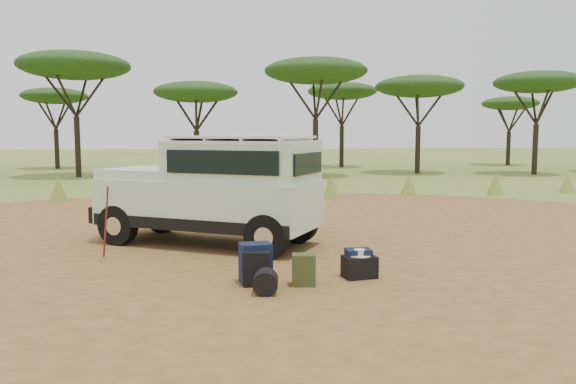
{
  "coord_description": "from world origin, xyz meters",
  "views": [
    {
      "loc": [
        -0.68,
        -10.5,
        2.22
      ],
      "look_at": [
        0.65,
        1.05,
        1.0
      ],
      "focal_mm": 35.0,
      "sensor_mm": 36.0,
      "label": 1
    }
  ],
  "objects": [
    {
      "name": "grass_fringe",
      "position": [
        0.12,
        8.67,
        0.4
      ],
      "size": [
        36.6,
        1.6,
        0.9
      ],
      "color": "olive",
      "rests_on": "ground"
    },
    {
      "name": "backpack_olive",
      "position": [
        0.47,
        -2.57,
        0.24
      ],
      "size": [
        0.36,
        0.28,
        0.47
      ],
      "primitive_type": "cube",
      "rotation": [
        0.0,
        0.0,
        -0.11
      ],
      "color": "#3B441F",
      "rests_on": "ground"
    },
    {
      "name": "backpack_navy",
      "position": [
        -0.22,
        -2.32,
        0.3
      ],
      "size": [
        0.5,
        0.4,
        0.6
      ],
      "primitive_type": "cube",
      "rotation": [
        0.0,
        0.0,
        0.16
      ],
      "color": "#121D3A",
      "rests_on": "ground"
    },
    {
      "name": "ground",
      "position": [
        0.0,
        0.0,
        0.0
      ],
      "size": [
        140.0,
        140.0,
        0.0
      ],
      "primitive_type": "plane",
      "color": "olive",
      "rests_on": "ground"
    },
    {
      "name": "duffel_navy",
      "position": [
        1.38,
        -2.15,
        0.22
      ],
      "size": [
        0.39,
        0.29,
        0.44
      ],
      "primitive_type": "cube",
      "rotation": [
        0.0,
        0.0,
        -0.01
      ],
      "color": "#121D3A",
      "rests_on": "ground"
    },
    {
      "name": "backpack_black",
      "position": [
        -0.21,
        -2.49,
        0.26
      ],
      "size": [
        0.4,
        0.32,
        0.52
      ],
      "primitive_type": "cube",
      "rotation": [
        0.0,
        0.0,
        -0.1
      ],
      "color": "black",
      "rests_on": "ground"
    },
    {
      "name": "safari_hat",
      "position": [
        1.38,
        -2.23,
        0.38
      ],
      "size": [
        0.35,
        0.35,
        0.1
      ],
      "color": "beige",
      "rests_on": "hard_case"
    },
    {
      "name": "dirt_clearing",
      "position": [
        0.0,
        0.0,
        0.0
      ],
      "size": [
        23.0,
        23.0,
        0.01
      ],
      "primitive_type": "cylinder",
      "color": "#9B6632",
      "rests_on": "ground"
    },
    {
      "name": "walking_staff",
      "position": [
        -2.76,
        -0.4,
        0.65
      ],
      "size": [
        0.21,
        0.3,
        1.3
      ],
      "primitive_type": "cylinder",
      "rotation": [
        0.23,
        0.0,
        0.57
      ],
      "color": "maroon",
      "rests_on": "ground"
    },
    {
      "name": "acacia_treeline",
      "position": [
        0.75,
        19.81,
        4.87
      ],
      "size": [
        46.7,
        13.2,
        6.26
      ],
      "color": "black",
      "rests_on": "ground"
    },
    {
      "name": "hard_case",
      "position": [
        1.38,
        -2.23,
        0.17
      ],
      "size": [
        0.54,
        0.43,
        0.35
      ],
      "primitive_type": "cube",
      "rotation": [
        0.0,
        0.0,
        0.18
      ],
      "color": "black",
      "rests_on": "ground"
    },
    {
      "name": "safari_vehicle",
      "position": [
        -0.86,
        0.66,
        1.05
      ],
      "size": [
        4.72,
        3.65,
        2.17
      ],
      "rotation": [
        0.0,
        0.0,
        -0.5
      ],
      "color": "silver",
      "rests_on": "ground"
    },
    {
      "name": "stuff_sack",
      "position": [
        -0.12,
        -2.93,
        0.17
      ],
      "size": [
        0.38,
        0.38,
        0.34
      ],
      "primitive_type": "cylinder",
      "rotation": [
        1.57,
        0.0,
        -0.11
      ],
      "color": "black",
      "rests_on": "ground"
    }
  ]
}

